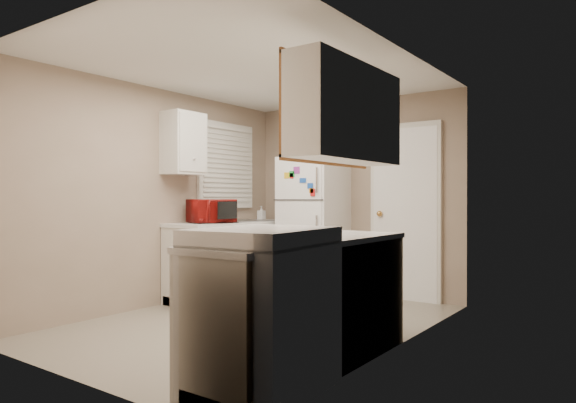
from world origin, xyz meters
The scene contains 19 objects.
floor centered at (0.00, 0.00, 0.00)m, with size 3.80×3.80×0.00m, color #AAA08E.
ceiling centered at (0.00, 0.00, 2.40)m, with size 3.80×3.80×0.00m, color white.
wall_left centered at (-1.40, 0.00, 1.20)m, with size 3.80×3.80×0.00m, color gray.
wall_right centered at (1.40, 0.00, 1.20)m, with size 3.80×3.80×0.00m, color gray.
wall_back centered at (0.00, 1.90, 1.20)m, with size 2.80×2.80×0.00m, color gray.
wall_front centered at (0.00, -1.90, 1.20)m, with size 2.80×2.80×0.00m, color gray.
left_counter centered at (-1.10, 0.90, 0.45)m, with size 0.60×1.80×0.90m, color silver.
dishwasher centered at (-0.81, 0.30, 0.49)m, with size 0.03×0.58×0.72m, color black.
sink centered at (-1.10, 1.05, 0.86)m, with size 0.54×0.74×0.16m, color gray.
microwave centered at (-1.08, 0.49, 1.05)m, with size 0.27×0.49×0.33m, color maroon.
soap_bottle centered at (-1.15, 1.50, 1.00)m, with size 0.08×0.08×0.18m, color white.
window_blinds centered at (-1.36, 1.05, 1.60)m, with size 0.10×0.98×1.08m, color silver.
upper_cabinet_left centered at (-1.25, 0.22, 1.80)m, with size 0.30×0.45×0.70m, color silver.
refrigerator centered at (-0.37, 1.56, 0.84)m, with size 0.70×0.68×1.69m, color white.
cabinet_over_fridge centered at (-0.40, 1.75, 2.00)m, with size 0.70×0.30×0.40m, color silver.
interior_door centered at (0.70, 1.86, 1.02)m, with size 0.86×0.06×2.08m, color white.
right_counter centered at (1.10, -0.80, 0.45)m, with size 0.60×2.00×0.90m, color silver.
stove centered at (1.14, -1.35, 0.51)m, with size 0.67×0.83×1.01m, color white.
upper_cabinet_right centered at (1.25, -0.50, 1.80)m, with size 0.30×1.20×0.70m, color silver.
Camera 1 is at (3.09, -3.78, 1.18)m, focal length 32.00 mm.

